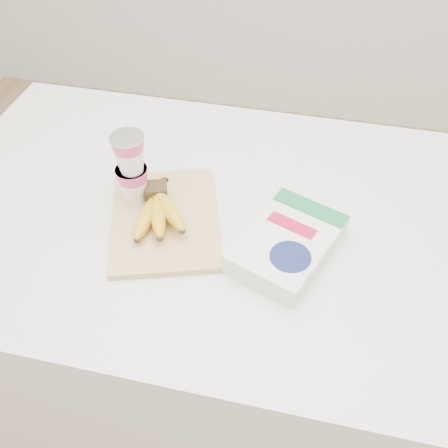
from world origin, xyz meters
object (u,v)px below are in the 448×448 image
yogurt_stack (131,167)px  cereal_box (287,244)px  table (207,327)px  bananas (158,211)px  cutting_board (165,219)px

yogurt_stack → cereal_box: size_ratio=0.61×
table → bananas: size_ratio=7.19×
cutting_board → yogurt_stack: 0.14m
table → yogurt_stack: yogurt_stack is taller
table → yogurt_stack: (-0.15, -0.02, 0.61)m
bananas → yogurt_stack: yogurt_stack is taller
cereal_box → cutting_board: bearing=-165.3°
table → bananas: 0.54m
cutting_board → cereal_box: cereal_box is taller
bananas → yogurt_stack: bearing=144.1°
table → cutting_board: size_ratio=4.12×
table → cutting_board: cutting_board is taller
yogurt_stack → cereal_box: yogurt_stack is taller
cutting_board → yogurt_stack: (-0.08, 0.04, 0.10)m
yogurt_stack → table: bearing=6.1°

